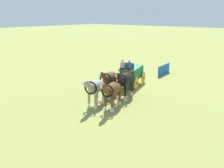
# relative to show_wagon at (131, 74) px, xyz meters

# --- Properties ---
(ground_plane) EXTENTS (220.00, 220.00, 0.00)m
(ground_plane) POSITION_rel_show_wagon_xyz_m (-0.16, -0.05, -1.17)
(ground_plane) COLOR olive
(show_wagon) EXTENTS (5.72, 2.62, 2.67)m
(show_wagon) POSITION_rel_show_wagon_xyz_m (0.00, 0.00, 0.00)
(show_wagon) COLOR #195B38
(show_wagon) RESTS_ON ground
(draft_horse_rear_near) EXTENTS (3.13, 1.60, 2.33)m
(draft_horse_rear_near) POSITION_rel_show_wagon_xyz_m (3.22, 1.71, 0.28)
(draft_horse_rear_near) COLOR black
(draft_horse_rear_near) RESTS_ON ground
(draft_horse_rear_off) EXTENTS (3.02, 1.55, 2.29)m
(draft_horse_rear_off) POSITION_rel_show_wagon_xyz_m (3.62, 0.48, 0.24)
(draft_horse_rear_off) COLOR brown
(draft_horse_rear_off) RESTS_ON ground
(draft_horse_lead_near) EXTENTS (3.10, 1.49, 2.17)m
(draft_horse_lead_near) POSITION_rel_show_wagon_xyz_m (5.72, 2.51, 0.15)
(draft_horse_lead_near) COLOR brown
(draft_horse_lead_near) RESTS_ON ground
(draft_horse_lead_off) EXTENTS (2.90, 1.48, 2.23)m
(draft_horse_lead_off) POSITION_rel_show_wagon_xyz_m (6.10, 1.27, 0.20)
(draft_horse_lead_off) COLOR #9E998E
(draft_horse_lead_off) RESTS_ON ground
(sponsor_banner) EXTENTS (3.18, 0.51, 1.10)m
(sponsor_banner) POSITION_rel_show_wagon_xyz_m (-6.10, -0.04, -0.62)
(sponsor_banner) COLOR #1959B2
(sponsor_banner) RESTS_ON ground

